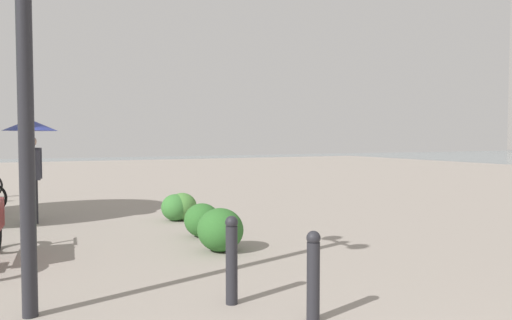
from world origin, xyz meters
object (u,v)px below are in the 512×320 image
Objects in this scene: lamppost at (24,24)px; bollard_near at (313,274)px; pedestrian at (30,141)px; bollard_mid at (232,258)px.

lamppost is 3.48m from bollard_near.
bollard_mid is at bearing -163.23° from pedestrian.
pedestrian reaches higher than bollard_mid.
lamppost is 4.91× the size of bollard_near.
lamppost reaches higher than pedestrian.
lamppost is at bearing 179.39° from pedestrian.
bollard_near is 0.93× the size of bollard_mid.
pedestrian reaches higher than bollard_near.
lamppost reaches higher than bollard_near.
lamppost is 2.94m from bollard_mid.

